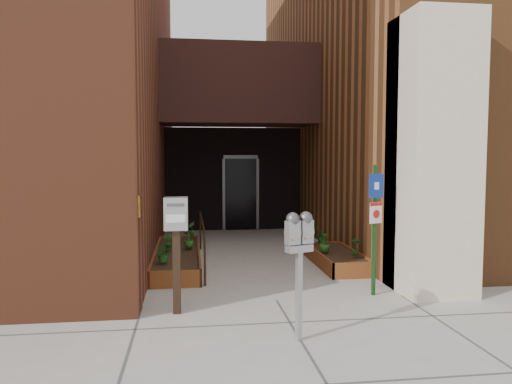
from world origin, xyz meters
name	(u,v)px	position (x,y,z in m)	size (l,w,h in m)	color
ground	(277,301)	(0.00, 0.00, 0.00)	(80.00, 80.00, 0.00)	#9E9991
architecture	(228,56)	(-0.18, 6.89, 4.98)	(20.00, 14.60, 10.00)	brown
planter_left	(177,258)	(-1.55, 2.70, 0.13)	(0.90, 3.60, 0.30)	brown
planter_right	(336,259)	(1.60, 2.20, 0.13)	(0.80, 2.20, 0.30)	brown
handrail	(202,228)	(-1.05, 2.65, 0.75)	(0.04, 3.34, 0.90)	black
parking_meter	(299,241)	(-0.02, -1.63, 1.20)	(0.36, 0.23, 1.55)	#A2A2A4
sign_post	(375,216)	(1.57, 0.09, 1.27)	(0.27, 0.12, 2.06)	#163C16
payment_dropbox	(176,230)	(-1.48, -0.40, 1.18)	(0.33, 0.26, 1.63)	black
shrub_left_a	(163,253)	(-1.77, 1.62, 0.47)	(0.30, 0.30, 0.34)	#1B611E
shrub_left_b	(168,242)	(-1.74, 2.75, 0.46)	(0.17, 0.17, 0.32)	#1D5A19
shrub_left_c	(189,239)	(-1.32, 2.92, 0.49)	(0.21, 0.21, 0.38)	#24601B
shrub_left_d	(192,229)	(-1.25, 4.30, 0.48)	(0.19, 0.19, 0.36)	#2F631C
shrub_right_a	(325,242)	(1.35, 2.16, 0.49)	(0.21, 0.21, 0.38)	#2B5E1A
shrub_right_b	(356,247)	(1.81, 1.65, 0.48)	(0.19, 0.19, 0.35)	#1A5B1A
shrub_right_c	(322,235)	(1.55, 3.10, 0.47)	(0.30, 0.30, 0.34)	#174E16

